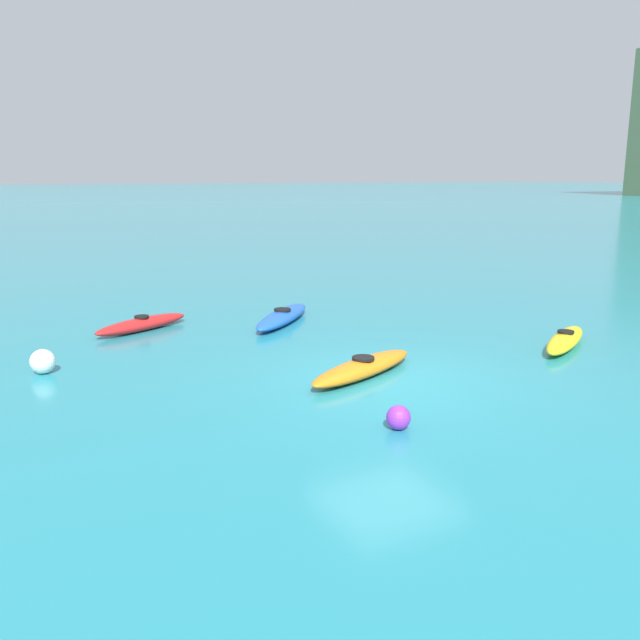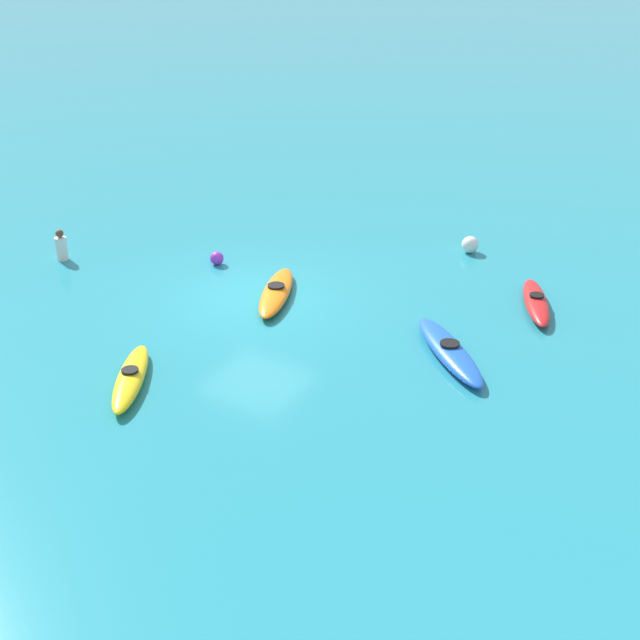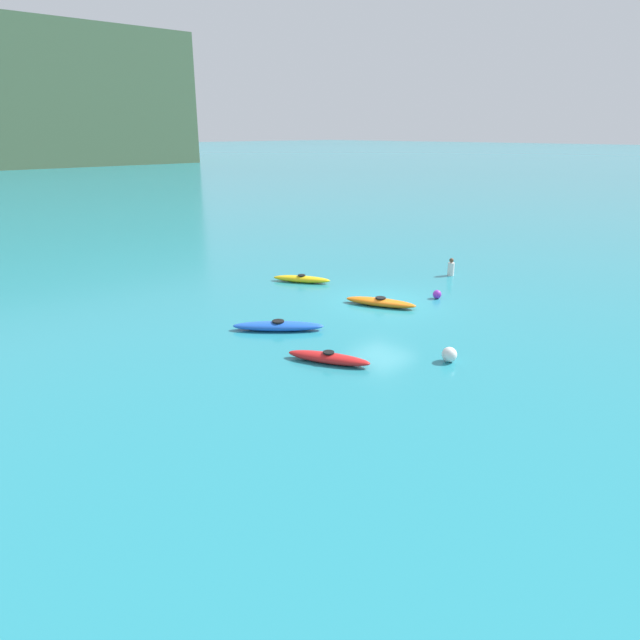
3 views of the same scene
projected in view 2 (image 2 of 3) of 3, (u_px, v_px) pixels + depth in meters
ground_plane at (255, 298)px, 22.08m from camera, size 600.00×600.00×0.00m
kayak_orange at (276, 292)px, 21.99m from camera, size 1.77×3.01×0.37m
kayak_red at (536, 302)px, 21.48m from camera, size 1.65×2.67×0.37m
kayak_yellow at (131, 378)px, 18.19m from camera, size 1.92×2.68×0.37m
kayak_blue at (449, 351)px, 19.23m from camera, size 2.82×2.80×0.37m
buoy_white at (470, 245)px, 24.68m from camera, size 0.48×0.48×0.48m
buoy_purple at (217, 258)px, 23.93m from camera, size 0.37×0.37×0.37m
person_near_shore at (61, 246)px, 24.16m from camera, size 0.45×0.45×0.88m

